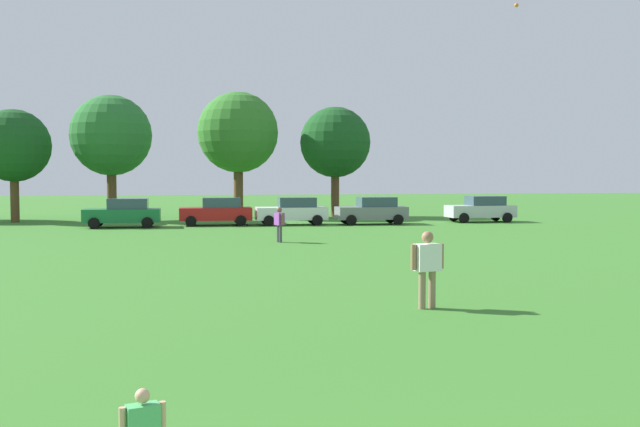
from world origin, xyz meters
name	(u,v)px	position (x,y,z in m)	size (l,w,h in m)	color
ground_plane	(232,239)	(0.00, 30.00, 0.00)	(160.00, 160.00, 0.00)	#387528
adult_bystander	(427,263)	(3.33, 11.50, 1.04)	(0.82, 0.43, 1.74)	#8C7259
bystander_near_trees	(279,221)	(2.01, 28.06, 0.94)	(0.44, 0.72, 1.59)	#4C4C51
parked_car_green_0	(124,213)	(-5.73, 38.86, 0.86)	(4.30, 2.02, 1.68)	#196B38
parked_car_red_1	(217,211)	(-0.35, 39.73, 0.86)	(4.30, 2.02, 1.68)	red
parked_car_white_2	(293,211)	(4.20, 39.42, 0.86)	(4.30, 2.02, 1.68)	white
parked_car_gray_3	(373,210)	(9.15, 39.09, 0.86)	(4.30, 2.02, 1.68)	slate
parked_car_silver_4	(481,209)	(16.64, 39.96, 0.86)	(4.30, 2.02, 1.68)	silver
tree_left	(14,146)	(-13.06, 44.97, 4.90)	(4.66, 4.66, 7.26)	brown
tree_center	(111,136)	(-7.11, 45.83, 5.65)	(5.38, 5.38, 8.38)	brown
tree_right	(238,133)	(1.45, 47.71, 6.06)	(5.76, 5.76, 8.97)	brown
tree_far_right	(335,143)	(8.48, 47.47, 5.41)	(5.14, 5.14, 8.01)	brown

